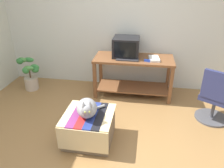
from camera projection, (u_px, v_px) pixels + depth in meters
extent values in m
plane|color=olive|center=(100.00, 147.00, 2.97)|extent=(14.00, 14.00, 0.00)
cube|color=silver|center=(121.00, 22.00, 4.21)|extent=(8.00, 0.10, 2.60)
cube|color=brown|center=(95.00, 81.00, 4.03)|extent=(0.06, 0.06, 0.71)
cube|color=brown|center=(171.00, 86.00, 3.85)|extent=(0.06, 0.06, 0.71)
cube|color=brown|center=(168.00, 74.00, 4.34)|extent=(0.06, 0.06, 0.71)
cube|color=brown|center=(101.00, 70.00, 4.52)|extent=(0.06, 0.06, 0.71)
cube|color=brown|center=(132.00, 87.00, 4.28)|extent=(1.34, 0.56, 0.02)
cube|color=brown|center=(134.00, 59.00, 4.02)|extent=(1.46, 0.65, 0.04)
cube|color=black|center=(126.00, 55.00, 4.10)|extent=(0.33, 0.32, 0.02)
cube|color=black|center=(126.00, 47.00, 4.02)|extent=(0.48, 0.46, 0.35)
cube|color=black|center=(125.00, 50.00, 3.81)|extent=(0.39, 0.02, 0.28)
cube|color=#333338|center=(127.00, 59.00, 3.89)|extent=(0.40, 0.15, 0.02)
cube|color=white|center=(154.00, 59.00, 3.91)|extent=(0.21, 0.32, 0.04)
cube|color=#7A664C|center=(89.00, 127.00, 3.03)|extent=(0.63, 0.60, 0.41)
cube|color=beige|center=(82.00, 141.00, 2.71)|extent=(0.67, 0.01, 0.33)
cube|color=beige|center=(69.00, 113.00, 2.97)|extent=(0.11, 0.65, 0.02)
cube|color=#7A2D6B|center=(77.00, 114.00, 2.96)|extent=(0.11, 0.65, 0.02)
cube|color=#AD2323|center=(84.00, 114.00, 2.94)|extent=(0.11, 0.65, 0.02)
cube|color=navy|center=(92.00, 115.00, 2.92)|extent=(0.11, 0.65, 0.02)
cube|color=black|center=(101.00, 116.00, 2.91)|extent=(0.11, 0.65, 0.02)
cube|color=beige|center=(109.00, 117.00, 2.89)|extent=(0.11, 0.65, 0.02)
ellipsoid|color=gray|center=(87.00, 108.00, 2.87)|extent=(0.37, 0.44, 0.22)
sphere|color=gray|center=(87.00, 110.00, 2.72)|extent=(0.15, 0.15, 0.15)
cylinder|color=gray|center=(95.00, 109.00, 3.01)|extent=(0.25, 0.23, 0.04)
cone|color=gray|center=(83.00, 104.00, 2.67)|extent=(0.06, 0.06, 0.07)
cone|color=gray|center=(90.00, 103.00, 2.68)|extent=(0.06, 0.06, 0.07)
sphere|color=#C6D151|center=(85.00, 112.00, 2.65)|extent=(0.02, 0.02, 0.02)
sphere|color=#C6D151|center=(89.00, 112.00, 2.66)|extent=(0.02, 0.02, 0.02)
cylinder|color=#B7A893|center=(32.00, 83.00, 4.46)|extent=(0.27, 0.27, 0.25)
cylinder|color=brown|center=(30.00, 74.00, 4.37)|extent=(0.03, 0.03, 0.16)
ellipsoid|color=#2D7033|center=(35.00, 70.00, 4.28)|extent=(0.14, 0.12, 0.10)
ellipsoid|color=#38843D|center=(35.00, 68.00, 4.38)|extent=(0.19, 0.11, 0.14)
ellipsoid|color=#38843D|center=(29.00, 60.00, 4.40)|extent=(0.22, 0.10, 0.10)
ellipsoid|color=#4C8E42|center=(22.00, 60.00, 4.29)|extent=(0.19, 0.09, 0.10)
ellipsoid|color=#2D7033|center=(20.00, 61.00, 4.24)|extent=(0.14, 0.09, 0.12)
ellipsoid|color=#38843D|center=(26.00, 71.00, 4.23)|extent=(0.14, 0.11, 0.13)
ellipsoid|color=#4C8E42|center=(29.00, 68.00, 4.22)|extent=(0.20, 0.10, 0.09)
cylinder|color=#4C4C51|center=(211.00, 118.00, 3.57)|extent=(0.52, 0.52, 0.03)
cylinder|color=#4C4C51|center=(213.00, 108.00, 3.49)|extent=(0.05, 0.05, 0.34)
cube|color=navy|center=(216.00, 97.00, 3.39)|extent=(0.58, 0.58, 0.08)
cube|color=navy|center=(216.00, 86.00, 3.15)|extent=(0.35, 0.25, 0.44)
cube|color=#2342B7|center=(147.00, 61.00, 3.81)|extent=(0.12, 0.06, 0.04)
cylinder|color=#B7B7BC|center=(153.00, 59.00, 3.94)|extent=(0.07, 0.13, 0.01)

